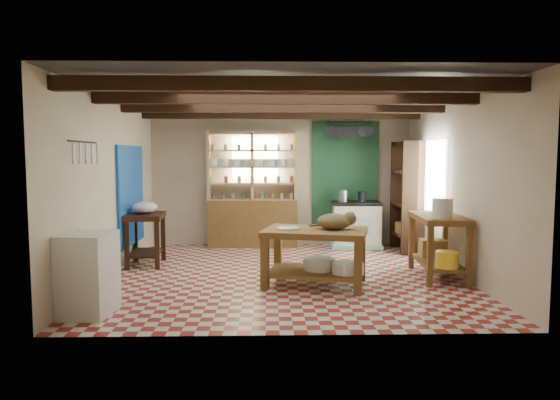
{
  "coord_description": "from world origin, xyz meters",
  "views": [
    {
      "loc": [
        -0.25,
        -7.19,
        1.73
      ],
      "look_at": [
        -0.07,
        0.3,
        1.07
      ],
      "focal_mm": 32.0,
      "sensor_mm": 36.0,
      "label": 1
    }
  ],
  "objects_px": {
    "white_cabinet": "(88,274)",
    "right_counter": "(438,246)",
    "cat": "(334,221)",
    "work_table": "(315,257)",
    "stove": "(356,225)",
    "prep_table": "(146,239)"
  },
  "relations": [
    {
      "from": "stove",
      "to": "prep_table",
      "type": "distance_m",
      "value": 3.9
    },
    {
      "from": "cat",
      "to": "prep_table",
      "type": "bearing_deg",
      "value": 159.17
    },
    {
      "from": "white_cabinet",
      "to": "right_counter",
      "type": "bearing_deg",
      "value": 24.58
    },
    {
      "from": "prep_table",
      "to": "cat",
      "type": "height_order",
      "value": "cat"
    },
    {
      "from": "stove",
      "to": "white_cabinet",
      "type": "height_order",
      "value": "white_cabinet"
    },
    {
      "from": "work_table",
      "to": "cat",
      "type": "distance_m",
      "value": 0.55
    },
    {
      "from": "prep_table",
      "to": "white_cabinet",
      "type": "xyz_separation_m",
      "value": [
        -0.02,
        -2.49,
        0.04
      ]
    },
    {
      "from": "prep_table",
      "to": "cat",
      "type": "xyz_separation_m",
      "value": [
        2.83,
        -1.32,
        0.45
      ]
    },
    {
      "from": "stove",
      "to": "right_counter",
      "type": "bearing_deg",
      "value": -68.77
    },
    {
      "from": "white_cabinet",
      "to": "prep_table",
      "type": "bearing_deg",
      "value": 94.36
    },
    {
      "from": "work_table",
      "to": "right_counter",
      "type": "bearing_deg",
      "value": 26.65
    },
    {
      "from": "cat",
      "to": "right_counter",
      "type": "bearing_deg",
      "value": 19.06
    },
    {
      "from": "white_cabinet",
      "to": "cat",
      "type": "distance_m",
      "value": 3.11
    },
    {
      "from": "stove",
      "to": "white_cabinet",
      "type": "relative_size",
      "value": 1.0
    },
    {
      "from": "stove",
      "to": "work_table",
      "type": "bearing_deg",
      "value": -107.3
    },
    {
      "from": "work_table",
      "to": "cat",
      "type": "relative_size",
      "value": 2.86
    },
    {
      "from": "work_table",
      "to": "cat",
      "type": "bearing_deg",
      "value": 11.31
    },
    {
      "from": "white_cabinet",
      "to": "right_counter",
      "type": "distance_m",
      "value": 4.68
    },
    {
      "from": "white_cabinet",
      "to": "cat",
      "type": "relative_size",
      "value": 1.92
    },
    {
      "from": "prep_table",
      "to": "right_counter",
      "type": "height_order",
      "value": "right_counter"
    },
    {
      "from": "cat",
      "to": "white_cabinet",
      "type": "bearing_deg",
      "value": -153.5
    },
    {
      "from": "work_table",
      "to": "white_cabinet",
      "type": "height_order",
      "value": "white_cabinet"
    }
  ]
}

